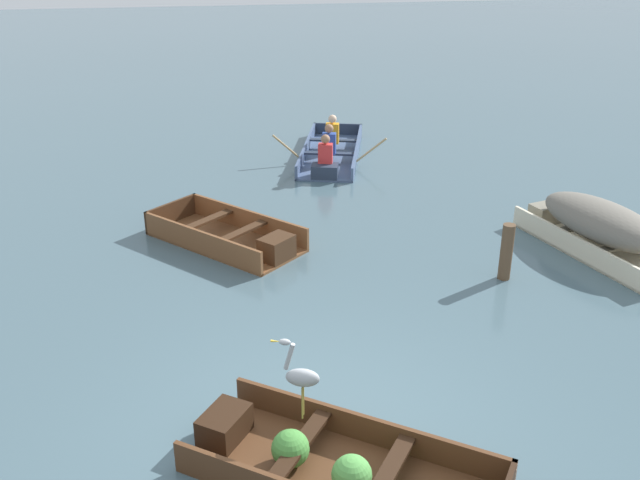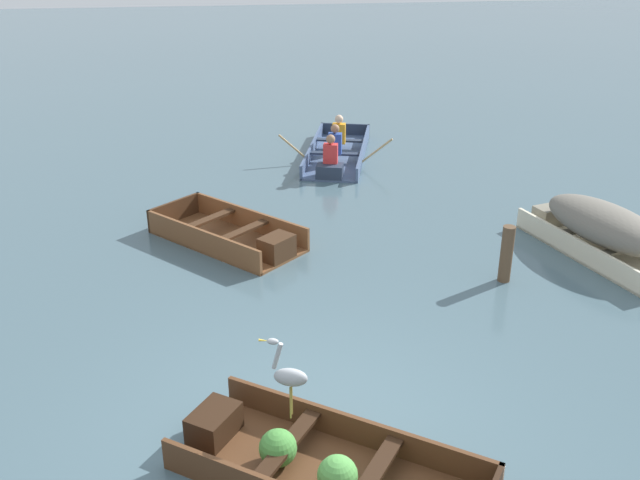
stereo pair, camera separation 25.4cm
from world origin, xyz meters
name	(u,v)px [view 1 (the left image)]	position (x,y,z in m)	size (l,w,h in m)	color
ground_plane	(325,436)	(0.00, 0.00, 0.00)	(80.00, 80.00, 0.00)	#47606B
dinghy_dark_varnish_foreground	(332,467)	(-0.04, -0.60, 0.14)	(3.02, 2.62, 0.40)	#4C2D19
skiff_cream_near_moored	(600,225)	(4.95, 3.57, 0.44)	(1.70, 2.95, 0.79)	beige
skiff_wooden_brown_mid_moored	(231,237)	(-0.63, 4.77, 0.14)	(2.53, 2.62, 0.39)	brown
rowboat_slate_blue_with_crew	(330,152)	(1.74, 8.82, 0.18)	(2.33, 3.53, 0.88)	#475B7F
heron_on_dinghy	(301,375)	(-0.26, -0.16, 0.87)	(0.45, 0.24, 0.84)	olive
mooring_post	(506,252)	(3.15, 2.93, 0.42)	(0.18, 0.18, 0.84)	brown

